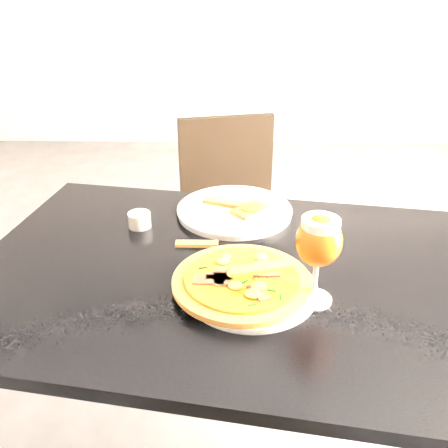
{
  "coord_description": "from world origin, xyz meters",
  "views": [
    {
      "loc": [
        -0.15,
        -1.12,
        1.37
      ],
      "look_at": [
        -0.17,
        -0.09,
        0.83
      ],
      "focal_mm": 40.0,
      "sensor_mm": 36.0,
      "label": 1
    }
  ],
  "objects_px": {
    "chair_far": "(232,219)",
    "dining_table": "(233,301)",
    "pizza": "(242,280)",
    "beer_glass": "(319,242)"
  },
  "relations": [
    {
      "from": "dining_table",
      "to": "pizza",
      "type": "height_order",
      "value": "pizza"
    },
    {
      "from": "chair_far",
      "to": "pizza",
      "type": "distance_m",
      "value": 0.93
    },
    {
      "from": "pizza",
      "to": "beer_glass",
      "type": "bearing_deg",
      "value": -13.14
    },
    {
      "from": "chair_far",
      "to": "pizza",
      "type": "height_order",
      "value": "chair_far"
    },
    {
      "from": "pizza",
      "to": "beer_glass",
      "type": "distance_m",
      "value": 0.19
    },
    {
      "from": "dining_table",
      "to": "pizza",
      "type": "relative_size",
      "value": 4.43
    },
    {
      "from": "dining_table",
      "to": "chair_far",
      "type": "relative_size",
      "value": 1.54
    },
    {
      "from": "chair_far",
      "to": "dining_table",
      "type": "bearing_deg",
      "value": -102.33
    },
    {
      "from": "pizza",
      "to": "dining_table",
      "type": "bearing_deg",
      "value": 103.62
    },
    {
      "from": "dining_table",
      "to": "pizza",
      "type": "bearing_deg",
      "value": -67.17
    }
  ]
}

